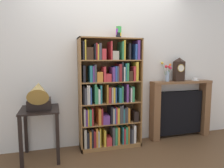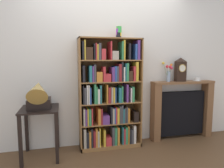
{
  "view_description": "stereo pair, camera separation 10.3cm",
  "coord_description": "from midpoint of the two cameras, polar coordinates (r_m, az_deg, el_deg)",
  "views": [
    {
      "loc": [
        -0.83,
        -2.9,
        1.38
      ],
      "look_at": [
        0.03,
        0.15,
        1.0
      ],
      "focal_mm": 33.15,
      "sensor_mm": 36.0,
      "label": 1
    },
    {
      "loc": [
        -0.73,
        -2.92,
        1.38
      ],
      "look_at": [
        0.03,
        0.15,
        1.0
      ],
      "focal_mm": 33.15,
      "sensor_mm": 36.0,
      "label": 2
    }
  ],
  "objects": [
    {
      "name": "fireplace_mantel",
      "position": [
        3.87,
        17.51,
        -6.69
      ],
      "size": [
        1.12,
        0.2,
        1.0
      ],
      "color": "brown",
      "rests_on": "ground"
    },
    {
      "name": "flower_vase",
      "position": [
        3.6,
        14.26,
        3.17
      ],
      "size": [
        0.14,
        0.17,
        0.33
      ],
      "color": "#99B2D1",
      "rests_on": "fireplace_mantel"
    },
    {
      "name": "teacup_with_saucer",
      "position": [
        3.92,
        21.26,
        1.26
      ],
      "size": [
        0.14,
        0.14,
        0.06
      ],
      "color": "white",
      "rests_on": "fireplace_mantel"
    },
    {
      "name": "mantel_clock",
      "position": [
        3.72,
        17.25,
        3.88
      ],
      "size": [
        0.17,
        0.12,
        0.4
      ],
      "color": "black",
      "rests_on": "fireplace_mantel"
    },
    {
      "name": "side_table_left",
      "position": [
        3.07,
        -20.12,
        -9.54
      ],
      "size": [
        0.51,
        0.56,
        0.71
      ],
      "color": "black",
      "rests_on": "ground"
    },
    {
      "name": "ground_plane",
      "position": [
        3.32,
        -0.71,
        -17.89
      ],
      "size": [
        7.93,
        6.4,
        0.02
      ],
      "primitive_type": "cube",
      "color": "brown"
    },
    {
      "name": "wall_back",
      "position": [
        3.39,
        -0.05,
        5.52
      ],
      "size": [
        4.93,
        0.08,
        2.6
      ],
      "primitive_type": "cube",
      "color": "silver",
      "rests_on": "ground"
    },
    {
      "name": "gramophone",
      "position": [
        2.92,
        -20.53,
        -2.94
      ],
      "size": [
        0.3,
        0.46,
        0.47
      ],
      "color": "black",
      "rests_on": "side_table_left"
    },
    {
      "name": "cup_stack",
      "position": [
        3.25,
        0.91,
        14.02
      ],
      "size": [
        0.08,
        0.08,
        0.18
      ],
      "color": "black",
      "rests_on": "bookshelf"
    },
    {
      "name": "bookshelf",
      "position": [
        3.21,
        -1.62,
        -4.01
      ],
      "size": [
        0.95,
        0.31,
        1.69
      ],
      "color": "olive",
      "rests_on": "ground"
    }
  ]
}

